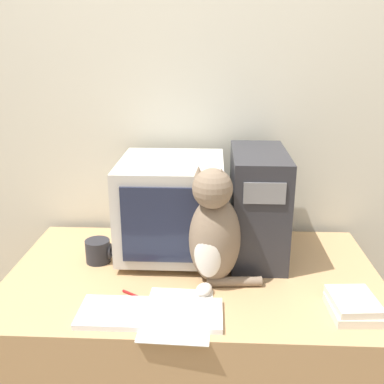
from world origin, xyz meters
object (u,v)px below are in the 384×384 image
at_px(crt_monitor, 172,206).
at_px(mug, 99,251).
at_px(cat, 214,233).
at_px(computer_tower, 258,204).
at_px(keyboard, 150,313).
at_px(book_stack, 354,306).
at_px(pen, 139,297).

distance_m(crt_monitor, mug, 0.33).
relative_size(cat, mug, 4.23).
height_order(computer_tower, keyboard, computer_tower).
bearing_deg(mug, cat, -16.17).
xyz_separation_m(computer_tower, keyboard, (-0.36, -0.45, -0.20)).
xyz_separation_m(book_stack, mug, (-0.88, 0.30, 0.02)).
relative_size(computer_tower, keyboard, 0.94).
distance_m(book_stack, mug, 0.93).
distance_m(computer_tower, keyboard, 0.61).
relative_size(cat, pen, 3.35).
xyz_separation_m(crt_monitor, mug, (-0.27, -0.09, -0.15)).
height_order(computer_tower, mug, computer_tower).
bearing_deg(book_stack, pen, 175.80).
bearing_deg(keyboard, book_stack, 4.21).
height_order(cat, pen, cat).
xyz_separation_m(book_stack, pen, (-0.68, 0.05, -0.02)).
distance_m(crt_monitor, keyboard, 0.48).
bearing_deg(computer_tower, pen, -139.08).
height_order(keyboard, mug, mug).
height_order(pen, mug, mug).
xyz_separation_m(computer_tower, pen, (-0.41, -0.36, -0.20)).
relative_size(pen, mug, 1.26).
distance_m(cat, mug, 0.48).
bearing_deg(book_stack, cat, 157.95).
distance_m(cat, book_stack, 0.50).
relative_size(keyboard, cat, 1.05).
bearing_deg(keyboard, mug, 125.04).
height_order(crt_monitor, mug, crt_monitor).
relative_size(keyboard, mug, 4.44).
bearing_deg(pen, crt_monitor, 77.17).
distance_m(computer_tower, book_stack, 0.52).
bearing_deg(crt_monitor, cat, -53.14).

